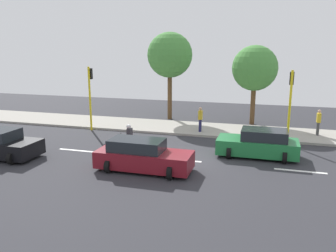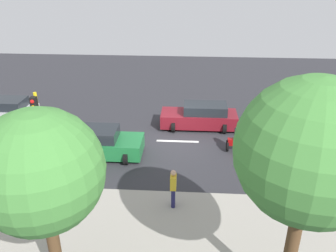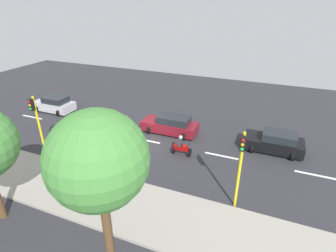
# 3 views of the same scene
# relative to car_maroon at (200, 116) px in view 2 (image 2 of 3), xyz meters

# --- Properties ---
(ground_plane) EXTENTS (40.00, 60.00, 0.10)m
(ground_plane) POSITION_rel_car_maroon_xyz_m (1.99, -1.30, -0.76)
(ground_plane) COLOR #2D2D33
(sidewalk) EXTENTS (4.00, 60.00, 0.15)m
(sidewalk) POSITION_rel_car_maroon_xyz_m (8.99, -1.30, -0.64)
(sidewalk) COLOR #9E998E
(sidewalk) RESTS_ON ground
(lane_stripe_north) EXTENTS (0.20, 2.40, 0.01)m
(lane_stripe_north) POSITION_rel_car_maroon_xyz_m (1.99, -7.30, -0.71)
(lane_stripe_north) COLOR white
(lane_stripe_north) RESTS_ON ground
(lane_stripe_mid) EXTENTS (0.20, 2.40, 0.01)m
(lane_stripe_mid) POSITION_rel_car_maroon_xyz_m (1.99, -1.30, -0.71)
(lane_stripe_mid) COLOR white
(lane_stripe_mid) RESTS_ON ground
(lane_stripe_south) EXTENTS (0.20, 2.40, 0.01)m
(lane_stripe_south) POSITION_rel_car_maroon_xyz_m (1.99, 4.70, -0.71)
(lane_stripe_south) COLOR white
(lane_stripe_south) RESTS_ON ground
(car_maroon) EXTENTS (2.15, 4.59, 1.52)m
(car_maroon) POSITION_rel_car_maroon_xyz_m (0.00, 0.00, 0.00)
(car_maroon) COLOR maroon
(car_maroon) RESTS_ON ground
(car_black) EXTENTS (2.35, 4.11, 1.52)m
(car_black) POSITION_rel_car_maroon_xyz_m (-0.20, 8.08, -0.00)
(car_black) COLOR black
(car_black) RESTS_ON ground
(car_silver) EXTENTS (2.25, 4.00, 1.52)m
(car_silver) POSITION_rel_car_maroon_xyz_m (-0.03, -12.34, -0.00)
(car_silver) COLOR #B7B7BC
(car_silver) RESTS_ON ground
(car_green) EXTENTS (2.27, 4.25, 1.52)m
(car_green) POSITION_rel_car_maroon_xyz_m (3.79, -5.26, -0.00)
(car_green) COLOR #1E7238
(car_green) RESTS_ON ground
(motorcycle) EXTENTS (0.60, 1.30, 1.53)m
(motorcycle) POSITION_rel_car_maroon_xyz_m (2.90, 1.98, -0.07)
(motorcycle) COLOR black
(motorcycle) RESTS_ON ground
(pedestrian_near_signal) EXTENTS (0.40, 0.24, 1.69)m
(pedestrian_near_signal) POSITION_rel_car_maroon_xyz_m (7.95, -1.23, 0.35)
(pedestrian_near_signal) COLOR #1E1E4C
(pedestrian_near_signal) RESTS_ON sidewalk
(traffic_light_midblock) EXTENTS (0.49, 0.24, 4.50)m
(traffic_light_midblock) POSITION_rel_car_maroon_xyz_m (6.84, -6.86, 2.22)
(traffic_light_midblock) COLOR yellow
(traffic_light_midblock) RESTS_ON ground
(street_tree_south) EXTENTS (3.61, 3.61, 7.01)m
(street_tree_south) POSITION_rel_car_maroon_xyz_m (12.19, 2.16, 4.46)
(street_tree_south) COLOR brown
(street_tree_south) RESTS_ON ground
(street_tree_center) EXTENTS (3.39, 3.39, 5.98)m
(street_tree_center) POSITION_rel_car_maroon_xyz_m (12.04, -4.49, 3.55)
(street_tree_center) COLOR brown
(street_tree_center) RESTS_ON ground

